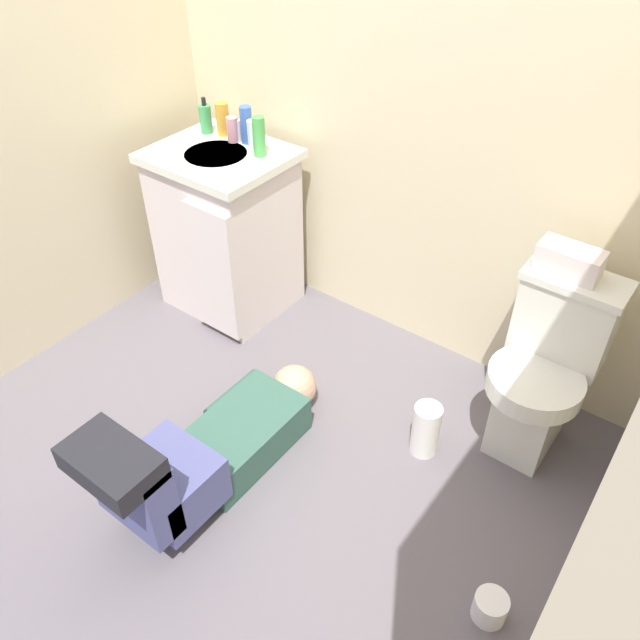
# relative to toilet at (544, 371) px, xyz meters

# --- Properties ---
(ground_plane) EXTENTS (2.91, 3.01, 0.04)m
(ground_plane) POSITION_rel_toilet_xyz_m (-0.84, -0.72, -0.39)
(ground_plane) COLOR #605A60
(wall_back) EXTENTS (2.57, 0.08, 2.40)m
(wall_back) POSITION_rel_toilet_xyz_m (-0.84, 0.32, 0.83)
(wall_back) COLOR beige
(wall_back) RESTS_ON ground_plane
(toilet) EXTENTS (0.36, 0.46, 0.75)m
(toilet) POSITION_rel_toilet_xyz_m (0.00, 0.00, 0.00)
(toilet) COLOR silver
(toilet) RESTS_ON ground_plane
(vanity_cabinet) EXTENTS (0.60, 0.53, 0.82)m
(vanity_cabinet) POSITION_rel_toilet_xyz_m (-1.59, -0.04, 0.05)
(vanity_cabinet) COLOR silver
(vanity_cabinet) RESTS_ON ground_plane
(faucet) EXTENTS (0.02, 0.02, 0.10)m
(faucet) POSITION_rel_toilet_xyz_m (-1.59, 0.10, 0.50)
(faucet) COLOR silver
(faucet) RESTS_ON vanity_cabinet
(person_plumber) EXTENTS (0.39, 1.06, 0.52)m
(person_plumber) POSITION_rel_toilet_xyz_m (-0.88, -0.94, -0.19)
(person_plumber) COLOR #33594C
(person_plumber) RESTS_ON ground_plane
(tissue_box) EXTENTS (0.22, 0.11, 0.10)m
(tissue_box) POSITION_rel_toilet_xyz_m (-0.04, 0.09, 0.43)
(tissue_box) COLOR silver
(tissue_box) RESTS_ON toilet
(soap_dispenser) EXTENTS (0.06, 0.06, 0.17)m
(soap_dispenser) POSITION_rel_toilet_xyz_m (-1.78, 0.08, 0.52)
(soap_dispenser) COLOR #3A9452
(soap_dispenser) RESTS_ON vanity_cabinet
(bottle_amber) EXTENTS (0.06, 0.06, 0.15)m
(bottle_amber) POSITION_rel_toilet_xyz_m (-1.70, 0.11, 0.53)
(bottle_amber) COLOR gold
(bottle_amber) RESTS_ON vanity_cabinet
(bottle_pink) EXTENTS (0.05, 0.05, 0.11)m
(bottle_pink) POSITION_rel_toilet_xyz_m (-1.62, 0.09, 0.51)
(bottle_pink) COLOR #D28C96
(bottle_pink) RESTS_ON vanity_cabinet
(bottle_blue) EXTENTS (0.05, 0.05, 0.17)m
(bottle_blue) POSITION_rel_toilet_xyz_m (-1.56, 0.11, 0.54)
(bottle_blue) COLOR #395FB3
(bottle_blue) RESTS_ON vanity_cabinet
(bottle_clear) EXTENTS (0.04, 0.04, 0.13)m
(bottle_clear) POSITION_rel_toilet_xyz_m (-1.50, 0.09, 0.52)
(bottle_clear) COLOR silver
(bottle_clear) RESTS_ON vanity_cabinet
(bottle_green) EXTENTS (0.05, 0.05, 0.17)m
(bottle_green) POSITION_rel_toilet_xyz_m (-1.42, 0.05, 0.54)
(bottle_green) COLOR green
(bottle_green) RESTS_ON vanity_cabinet
(paper_towel_roll) EXTENTS (0.11, 0.11, 0.24)m
(paper_towel_roll) POSITION_rel_toilet_xyz_m (-0.30, -0.32, -0.25)
(paper_towel_roll) COLOR white
(paper_towel_roll) RESTS_ON ground_plane
(toilet_paper_roll) EXTENTS (0.11, 0.11, 0.10)m
(toilet_paper_roll) POSITION_rel_toilet_xyz_m (0.21, -0.79, -0.32)
(toilet_paper_roll) COLOR white
(toilet_paper_roll) RESTS_ON ground_plane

